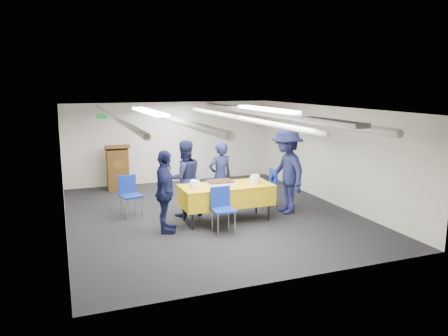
{
  "coord_description": "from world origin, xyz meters",
  "views": [
    {
      "loc": [
        -2.99,
        -8.73,
        2.82
      ],
      "look_at": [
        0.23,
        -0.2,
        1.05
      ],
      "focal_mm": 35.0,
      "sensor_mm": 36.0,
      "label": 1
    }
  ],
  "objects": [
    {
      "name": "sailor_d",
      "position": [
        1.59,
        -0.48,
        0.93
      ],
      "size": [
        0.72,
        1.22,
        1.87
      ],
      "primitive_type": "imported",
      "rotation": [
        0.0,
        0.0,
        -1.55
      ],
      "color": "black",
      "rests_on": "ground"
    },
    {
      "name": "room_shell",
      "position": [
        0.09,
        0.41,
        1.81
      ],
      "size": [
        6.0,
        7.0,
        2.3
      ],
      "color": "silver",
      "rests_on": "ground"
    },
    {
      "name": "ground",
      "position": [
        0.0,
        0.0,
        0.0
      ],
      "size": [
        7.0,
        7.0,
        0.0
      ],
      "primitive_type": "plane",
      "color": "black",
      "rests_on": "ground"
    },
    {
      "name": "plate_stack_right",
      "position": [
        0.77,
        -0.63,
        0.85
      ],
      "size": [
        0.23,
        0.23,
        0.17
      ],
      "color": "white",
      "rests_on": "serving_table"
    },
    {
      "name": "chair_near",
      "position": [
        -0.17,
        -1.15,
        0.53
      ],
      "size": [
        0.42,
        0.42,
        0.87
      ],
      "color": "gray",
      "rests_on": "ground"
    },
    {
      "name": "chair_right",
      "position": [
        1.46,
        0.11,
        0.53
      ],
      "size": [
        0.45,
        0.45,
        0.87
      ],
      "color": "gray",
      "rests_on": "ground"
    },
    {
      "name": "sailor_b",
      "position": [
        -0.56,
        0.11,
        0.82
      ],
      "size": [
        0.83,
        0.67,
        1.64
      ],
      "primitive_type": "imported",
      "rotation": [
        0.0,
        0.0,
        3.2
      ],
      "color": "black",
      "rests_on": "ground"
    },
    {
      "name": "sailor_a",
      "position": [
        0.28,
        0.16,
        0.78
      ],
      "size": [
        0.62,
        0.46,
        1.57
      ],
      "primitive_type": "imported",
      "rotation": [
        0.0,
        0.0,
        3.29
      ],
      "color": "black",
      "rests_on": "ground"
    },
    {
      "name": "serving_table",
      "position": [
        0.14,
        -0.58,
        0.56
      ],
      "size": [
        1.9,
        0.85,
        0.77
      ],
      "color": "black",
      "rests_on": "ground"
    },
    {
      "name": "sailor_c",
      "position": [
        -1.2,
        -0.82,
        0.8
      ],
      "size": [
        0.65,
        1.01,
        1.6
      ],
      "primitive_type": "imported",
      "rotation": [
        0.0,
        0.0,
        1.27
      ],
      "color": "black",
      "rests_on": "ground"
    },
    {
      "name": "chair_left",
      "position": [
        -1.68,
        0.55,
        0.53
      ],
      "size": [
        0.51,
        0.51,
        0.87
      ],
      "color": "gray",
      "rests_on": "ground"
    },
    {
      "name": "podium",
      "position": [
        -1.6,
        3.05,
        0.61
      ],
      "size": [
        0.62,
        0.53,
        1.25
      ],
      "color": "brown",
      "rests_on": "ground"
    },
    {
      "name": "plate_stack_left",
      "position": [
        -0.55,
        -0.63,
        0.84
      ],
      "size": [
        0.22,
        0.22,
        0.16
      ],
      "color": "white",
      "rests_on": "serving_table"
    },
    {
      "name": "sheet_cake",
      "position": [
        0.03,
        -0.52,
        0.81
      ],
      "size": [
        0.53,
        0.41,
        0.09
      ],
      "color": "white",
      "rests_on": "serving_table"
    }
  ]
}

